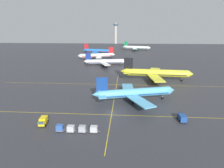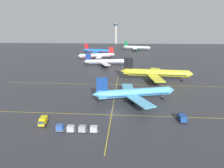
# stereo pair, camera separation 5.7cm
# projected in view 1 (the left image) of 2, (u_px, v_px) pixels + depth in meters

# --- Properties ---
(ground_plane) EXTENTS (600.00, 600.00, 0.00)m
(ground_plane) POSITION_uv_depth(u_px,v_px,m) (112.00, 112.00, 65.65)
(ground_plane) COLOR #333338
(airliner_front_gate) EXTENTS (32.92, 28.06, 10.39)m
(airliner_front_gate) POSITION_uv_depth(u_px,v_px,m) (135.00, 93.00, 74.44)
(airliner_front_gate) COLOR #5BB7E5
(airliner_front_gate) RESTS_ON ground
(airliner_second_row) EXTENTS (39.11, 33.64, 12.15)m
(airliner_second_row) POSITION_uv_depth(u_px,v_px,m) (156.00, 73.00, 104.38)
(airliner_second_row) COLOR yellow
(airliner_second_row) RESTS_ON ground
(airliner_third_row) EXTENTS (32.28, 27.49, 10.06)m
(airliner_third_row) POSITION_uv_depth(u_px,v_px,m) (105.00, 62.00, 144.36)
(airliner_third_row) COLOR white
(airliner_third_row) RESTS_ON ground
(airliner_far_left_stand) EXTENTS (33.85, 28.90, 10.74)m
(airliner_far_left_stand) POSITION_uv_depth(u_px,v_px,m) (97.00, 55.00, 174.93)
(airliner_far_left_stand) COLOR white
(airliner_far_left_stand) RESTS_ON ground
(airliner_far_right_stand) EXTENTS (35.09, 29.82, 10.96)m
(airliner_far_right_stand) POSITION_uv_depth(u_px,v_px,m) (98.00, 51.00, 209.75)
(airliner_far_right_stand) COLOR blue
(airliner_far_right_stand) RESTS_ON ground
(airliner_distant_taxiway) EXTENTS (35.49, 30.21, 11.16)m
(airliner_distant_taxiway) POSITION_uv_depth(u_px,v_px,m) (136.00, 48.00, 243.79)
(airliner_distant_taxiway) COLOR white
(airliner_distant_taxiway) RESTS_ON ground
(taxiway_markings) EXTENTS (118.73, 78.42, 0.01)m
(taxiway_markings) POSITION_uv_depth(u_px,v_px,m) (115.00, 97.00, 80.80)
(taxiway_markings) COLOR yellow
(taxiway_markings) RESTS_ON ground
(service_truck_red_van) EXTENTS (2.24, 4.16, 2.10)m
(service_truck_red_van) POSITION_uv_depth(u_px,v_px,m) (182.00, 117.00, 59.38)
(service_truck_red_van) COLOR #1E4793
(service_truck_red_van) RESTS_ON ground
(service_truck_catering) EXTENTS (2.59, 4.32, 2.10)m
(service_truck_catering) POSITION_uv_depth(u_px,v_px,m) (43.00, 121.00, 57.10)
(service_truck_catering) COLOR yellow
(service_truck_catering) RESTS_ON ground
(baggage_cart_row_leftmost) EXTENTS (2.75, 1.69, 1.86)m
(baggage_cart_row_leftmost) POSITION_uv_depth(u_px,v_px,m) (60.00, 128.00, 53.54)
(baggage_cart_row_leftmost) COLOR #99999E
(baggage_cart_row_leftmost) RESTS_ON ground
(baggage_cart_row_second) EXTENTS (2.75, 1.69, 1.86)m
(baggage_cart_row_second) POSITION_uv_depth(u_px,v_px,m) (71.00, 129.00, 53.04)
(baggage_cart_row_second) COLOR #99999E
(baggage_cart_row_second) RESTS_ON ground
(baggage_cart_row_middle) EXTENTS (2.75, 1.69, 1.86)m
(baggage_cart_row_middle) POSITION_uv_depth(u_px,v_px,m) (82.00, 129.00, 52.98)
(baggage_cart_row_middle) COLOR #99999E
(baggage_cart_row_middle) RESTS_ON ground
(baggage_cart_row_fourth) EXTENTS (2.75, 1.69, 1.86)m
(baggage_cart_row_fourth) POSITION_uv_depth(u_px,v_px,m) (94.00, 129.00, 52.84)
(baggage_cart_row_fourth) COLOR #99999E
(baggage_cart_row_fourth) RESTS_ON ground
(control_tower) EXTENTS (8.82, 8.82, 36.92)m
(control_tower) POSITION_uv_depth(u_px,v_px,m) (116.00, 31.00, 347.79)
(control_tower) COLOR #ADA89E
(control_tower) RESTS_ON ground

